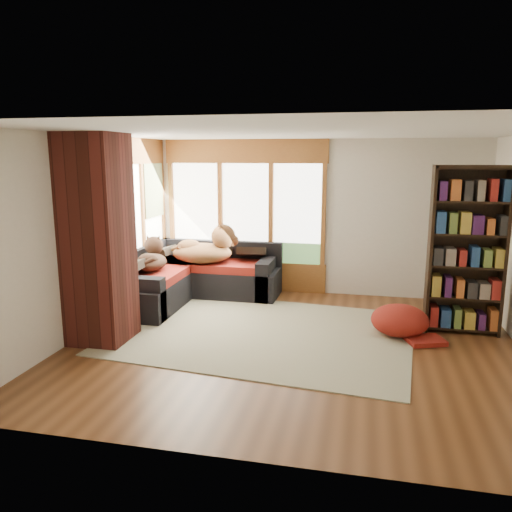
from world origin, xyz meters
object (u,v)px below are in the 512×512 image
at_px(sectional_sofa, 190,280).
at_px(dog_brindle, 152,259).
at_px(area_rug, 265,332).
at_px(pouf, 400,319).
at_px(dog_tan, 207,249).
at_px(brick_chimney, 98,240).
at_px(bookshelf, 466,251).

relative_size(sectional_sofa, dog_brindle, 2.59).
height_order(area_rug, pouf, pouf).
distance_m(dog_tan, dog_brindle, 0.95).
height_order(brick_chimney, sectional_sofa, brick_chimney).
bearing_deg(sectional_sofa, brick_chimney, -103.72).
bearing_deg(dog_brindle, pouf, -110.26).
height_order(sectional_sofa, dog_tan, dog_tan).
xyz_separation_m(brick_chimney, bookshelf, (4.54, 1.30, -0.19)).
distance_m(bookshelf, dog_brindle, 4.56).
bearing_deg(area_rug, brick_chimney, -160.87).
relative_size(sectional_sofa, dog_tan, 1.98).
distance_m(bookshelf, dog_tan, 3.94).
distance_m(area_rug, pouf, 1.79).
relative_size(sectional_sofa, bookshelf, 0.99).
relative_size(dog_tan, dog_brindle, 1.31).
height_order(pouf, dog_brindle, dog_brindle).
bearing_deg(brick_chimney, bookshelf, 15.94).
height_order(bookshelf, pouf, bookshelf).
relative_size(area_rug, dog_brindle, 4.47).
bearing_deg(bookshelf, area_rug, -166.59).
distance_m(pouf, dog_brindle, 3.81).
bearing_deg(area_rug, dog_tan, 130.41).
xyz_separation_m(area_rug, dog_brindle, (-1.98, 0.86, 0.74)).
bearing_deg(bookshelf, dog_tan, 167.10).
bearing_deg(dog_brindle, area_rug, -125.21).
distance_m(area_rug, bookshelf, 2.86).
bearing_deg(bookshelf, pouf, -158.90).
bearing_deg(brick_chimney, dog_brindle, 89.95).
bearing_deg(area_rug, bookshelf, 13.41).
bearing_deg(dog_tan, brick_chimney, -117.72).
bearing_deg(bookshelf, sectional_sofa, 169.60).
relative_size(bookshelf, pouf, 2.96).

